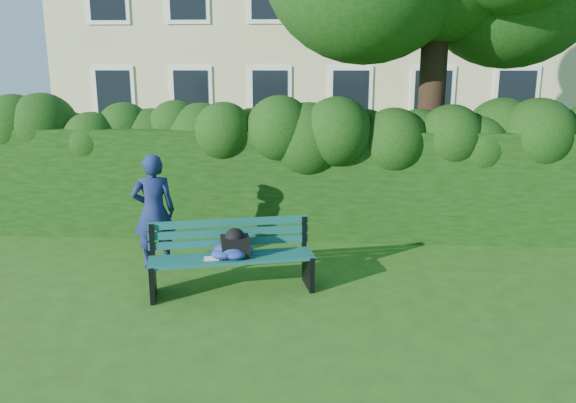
{
  "coord_description": "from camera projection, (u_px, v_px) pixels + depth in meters",
  "views": [
    {
      "loc": [
        0.54,
        -7.06,
        2.82
      ],
      "look_at": [
        0.0,
        0.6,
        0.95
      ],
      "focal_mm": 35.0,
      "sensor_mm": 36.0,
      "label": 1
    }
  ],
  "objects": [
    {
      "name": "ground",
      "position": [
        285.0,
        281.0,
        7.54
      ],
      "size": [
        80.0,
        80.0,
        0.0
      ],
      "primitive_type": "plane",
      "color": "#2E5219",
      "rests_on": "ground"
    },
    {
      "name": "park_bench",
      "position": [
        232.0,
        253.0,
        7.1
      ],
      "size": [
        2.14,
        1.06,
        0.89
      ],
      "rotation": [
        0.0,
        0.0,
        0.25
      ],
      "color": "#10524B",
      "rests_on": "ground"
    },
    {
      "name": "hedge",
      "position": [
        295.0,
        182.0,
        9.46
      ],
      "size": [
        10.0,
        1.0,
        1.8
      ],
      "color": "black",
      "rests_on": "ground"
    },
    {
      "name": "man_reading",
      "position": [
        154.0,
        211.0,
        7.89
      ],
      "size": [
        0.69,
        0.55,
        1.63
      ],
      "primitive_type": "imported",
      "rotation": [
        0.0,
        0.0,
        3.45
      ],
      "color": "navy",
      "rests_on": "ground"
    }
  ]
}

